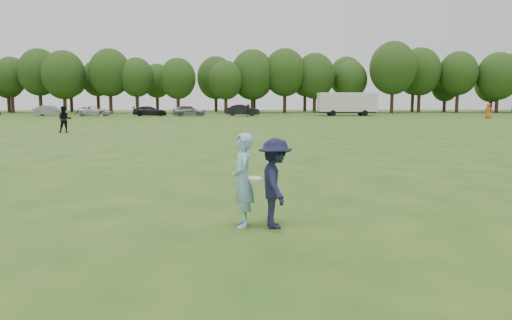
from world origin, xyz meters
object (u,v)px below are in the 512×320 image
Objects in this scene: defender at (275,183)px; car_f at (243,110)px; field_cone at (458,117)px; player_far_a at (65,119)px; cargo_trailer at (347,103)px; car_d at (150,111)px; car_e at (189,111)px; player_far_c at (488,111)px; car_b at (50,111)px; thrower at (243,180)px; car_c at (94,111)px; player_far_d at (248,110)px.

defender is 0.34× the size of car_f.
field_cone is (25.07, -11.51, -0.62)m from car_f.
cargo_trailer reaches higher than player_far_a.
cargo_trailer reaches higher than car_d.
field_cone is at bearing -110.91° from car_e.
field_cone is (-3.87, -0.46, -0.77)m from player_far_c.
defender is 60.30m from car_f.
car_b reaches higher than field_cone.
thrower reaches higher than car_c.
thrower is 1.05× the size of defender.
cargo_trailer is at bearing -16.92° from player_far_c.
car_d is 12.72m from car_f.
field_cone is (51.55, -12.54, -0.57)m from car_b.
car_b is at bearing 78.62° from car_d.
cargo_trailer reaches higher than car_c.
car_c is at bearing 79.70° from car_e.
car_f reaches higher than car_e.
defender is (0.58, -0.11, -0.04)m from thrower.
thrower is 60.21m from car_f.
player_far_a is 0.42× the size of car_b.
car_f is at bearing -90.67° from car_b.
field_cone is 15.50m from cargo_trailer.
player_far_a is at bearing 48.16° from player_far_c.
defender is at bearing -83.35° from player_far_a.
car_b reaches higher than car_c.
player_far_a is 47.98m from player_far_c.
defender is 55.31m from field_cone.
player_far_c is at bearing -106.04° from car_f.
player_far_c is at bearing -1.12° from player_far_d.
player_far_d is 25.76m from field_cone.
defender is 0.88× the size of player_far_c.
defender is 59.44m from car_e.
thrower is 0.39× the size of car_e.
car_d is 27.18m from cargo_trailer.
player_far_c is 0.38× the size of car_c.
car_d is 1.04× the size of car_e.
car_d is 39.49m from field_cone.
car_d is at bearing 95.24° from car_f.
thrower is 55.49m from field_cone.
cargo_trailer is (16.00, 59.83, 0.92)m from thrower.
player_far_c is at bearing -36.38° from cargo_trailer.
field_cone is at bearing 147.65° from thrower.
car_c is (-7.27, 34.54, -0.24)m from player_far_a.
thrower is at bearing -176.64° from car_f.
thrower is at bearing -84.31° from player_far_a.
cargo_trailer reaches higher than player_far_c.
player_far_c is 50.68m from car_c.
cargo_trailer is at bearing -97.33° from car_d.
car_e reaches higher than field_cone.
defender reaches higher than car_d.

